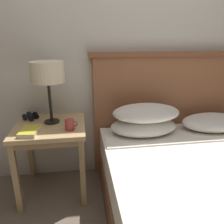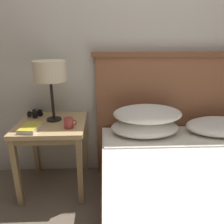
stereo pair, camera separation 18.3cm
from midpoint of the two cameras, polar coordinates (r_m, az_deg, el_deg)
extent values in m
cube|color=beige|center=(2.11, 1.41, 17.69)|extent=(8.00, 0.06, 2.60)
cube|color=tan|center=(1.95, -18.47, -3.59)|extent=(0.58, 0.58, 0.04)
cube|color=#917650|center=(1.96, -18.34, -4.75)|extent=(0.55, 0.55, 0.05)
cube|color=#A4865B|center=(1.94, -26.38, -15.62)|extent=(0.04, 0.04, 0.61)
cube|color=#A4865B|center=(1.85, -10.59, -15.69)|extent=(0.04, 0.04, 0.61)
cube|color=#A4865B|center=(2.36, -22.81, -8.75)|extent=(0.04, 0.04, 0.61)
cube|color=#A4865B|center=(2.28, -10.23, -8.45)|extent=(0.04, 0.04, 0.61)
cube|color=white|center=(2.02, 15.96, -6.09)|extent=(1.42, 0.28, 0.01)
cube|color=brown|center=(2.29, 12.63, -0.85)|extent=(1.55, 0.06, 1.18)
cube|color=brown|center=(2.16, 13.81, 14.58)|extent=(1.63, 0.10, 0.04)
ellipsoid|color=silver|center=(1.97, 5.61, -3.77)|extent=(0.60, 0.36, 0.15)
ellipsoid|color=silver|center=(2.23, 22.78, -2.51)|extent=(0.60, 0.36, 0.15)
ellipsoid|color=silver|center=(1.93, 6.23, -0.24)|extent=(0.60, 0.36, 0.15)
cylinder|color=black|center=(1.98, -18.00, -2.42)|extent=(0.13, 0.13, 0.01)
cylinder|color=black|center=(1.92, -18.52, 2.44)|extent=(0.02, 0.02, 0.34)
cylinder|color=beige|center=(1.87, -19.32, 9.83)|extent=(0.27, 0.27, 0.17)
cube|color=silver|center=(1.81, -23.44, -4.77)|extent=(0.15, 0.21, 0.03)
cube|color=gold|center=(1.81, -23.51, -4.28)|extent=(0.15, 0.21, 0.00)
cube|color=gold|center=(1.84, -25.26, -4.73)|extent=(0.03, 0.20, 0.03)
cylinder|color=black|center=(2.10, -22.87, -1.37)|extent=(0.07, 0.10, 0.04)
cylinder|color=black|center=(2.10, -21.59, -1.17)|extent=(0.05, 0.03, 0.05)
cylinder|color=black|center=(2.09, -24.16, -1.56)|extent=(0.04, 0.02, 0.04)
cylinder|color=black|center=(2.16, -23.04, -0.84)|extent=(0.07, 0.10, 0.04)
cylinder|color=black|center=(2.16, -21.79, -0.65)|extent=(0.05, 0.03, 0.05)
cylinder|color=black|center=(2.16, -24.28, -1.03)|extent=(0.04, 0.02, 0.04)
cube|color=black|center=(2.12, -22.98, -0.91)|extent=(0.07, 0.05, 0.01)
cylinder|color=black|center=(2.12, -23.00, -0.79)|extent=(0.02, 0.02, 0.02)
cylinder|color=#993333|center=(1.77, -13.98, -3.27)|extent=(0.08, 0.08, 0.08)
torus|color=#993333|center=(1.77, -12.64, -3.09)|extent=(0.05, 0.01, 0.05)
camera|label=1|loc=(0.09, -92.86, -0.98)|focal=35.00mm
camera|label=2|loc=(0.09, 87.14, 0.98)|focal=35.00mm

